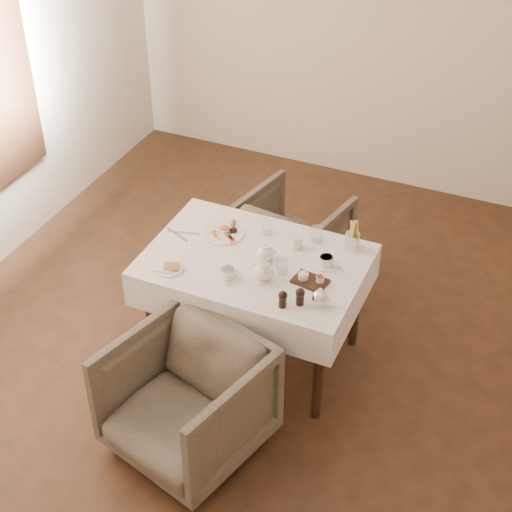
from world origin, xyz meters
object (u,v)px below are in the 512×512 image
object	(u,v)px
table	(255,274)
armchair_near	(186,400)
armchair_far	(292,236)
breakfast_plate	(224,232)
teapot_centre	(265,252)

from	to	relation	value
table	armchair_near	distance (m)	0.87
armchair_far	breakfast_plate	world-z (taller)	breakfast_plate
breakfast_plate	teapot_centre	distance (m)	0.37
teapot_centre	breakfast_plate	bearing A→B (deg)	137.23
table	breakfast_plate	world-z (taller)	breakfast_plate
teapot_centre	table	bearing A→B (deg)	174.37
table	teapot_centre	size ratio (longest dim) A/B	8.67
armchair_far	teapot_centre	size ratio (longest dim) A/B	4.59
table	armchair_far	xyz separation A→B (m)	(-0.10, 0.89, -0.33)
table	breakfast_plate	distance (m)	0.35
armchair_near	armchair_far	xyz separation A→B (m)	(-0.06, 1.72, -0.04)
armchair_far	breakfast_plate	size ratio (longest dim) A/B	2.61
armchair_near	breakfast_plate	bearing A→B (deg)	119.39
armchair_near	teapot_centre	world-z (taller)	teapot_centre
table	breakfast_plate	xyz separation A→B (m)	(-0.28, 0.16, 0.13)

